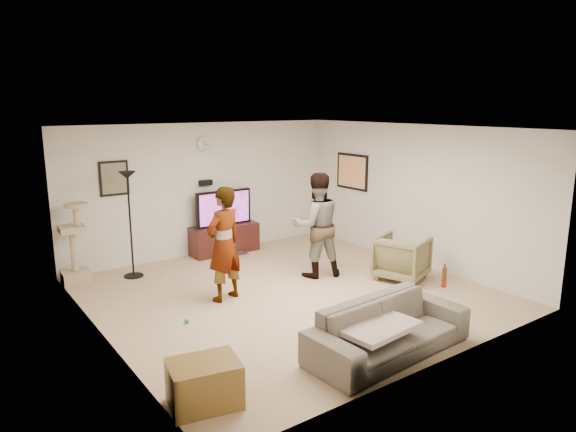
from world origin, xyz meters
TOP-DOWN VIEW (x-y plane):
  - floor at (0.00, 0.00)m, footprint 5.50×5.50m
  - ceiling at (0.00, 0.00)m, footprint 5.50×5.50m
  - wall_back at (0.00, 2.75)m, footprint 5.50×0.04m
  - wall_front at (0.00, -2.75)m, footprint 5.50×0.04m
  - wall_left at (-2.75, 0.00)m, footprint 0.04×5.50m
  - wall_right at (2.75, 0.00)m, footprint 0.04×5.50m
  - wall_clock at (0.00, 2.72)m, footprint 0.26×0.04m
  - wall_speaker at (0.00, 2.69)m, footprint 0.25×0.10m
  - picture_back at (-1.70, 2.73)m, footprint 0.42×0.03m
  - picture_right at (2.73, 1.60)m, footprint 0.03×0.78m
  - tv_stand at (0.27, 2.50)m, footprint 1.33×0.45m
  - console_box at (0.30, 2.11)m, footprint 0.40×0.30m
  - tv at (0.27, 2.50)m, footprint 1.14×0.08m
  - tv_screen at (0.27, 2.46)m, footprint 1.05×0.01m
  - floor_lamp at (-1.66, 2.15)m, footprint 0.32×0.32m
  - cat_tree at (-2.53, 2.38)m, footprint 0.45×0.45m
  - person_left at (-0.91, 0.34)m, footprint 0.70×0.55m
  - person_right at (0.87, 0.40)m, footprint 1.01×0.89m
  - sofa at (-0.18, -2.26)m, footprint 2.12×0.93m
  - throw_blanket at (-0.43, -2.26)m, footprint 0.97×0.79m
  - beer_bottle at (0.77, -2.26)m, footprint 0.06×0.06m
  - armchair at (1.92, -0.54)m, footprint 1.01×0.99m
  - side_table at (-2.40, -1.97)m, footprint 0.75×0.63m
  - toy_ball at (-1.74, -0.13)m, footprint 0.06×0.06m

SIDE VIEW (x-z plane):
  - floor at x=0.00m, z-range -0.02..0.00m
  - toy_ball at x=-1.74m, z-range 0.00..0.06m
  - console_box at x=0.30m, z-range 0.00..0.07m
  - side_table at x=-2.40m, z-range 0.00..0.44m
  - tv_stand at x=0.27m, z-range 0.00..0.55m
  - sofa at x=-0.18m, z-range 0.00..0.61m
  - armchair at x=1.92m, z-range 0.00..0.72m
  - throw_blanket at x=-0.43m, z-range 0.38..0.44m
  - cat_tree at x=-2.53m, z-range 0.00..1.32m
  - beer_bottle at x=0.77m, z-range 0.61..0.86m
  - person_left at x=-0.91m, z-range 0.00..1.70m
  - person_right at x=0.87m, z-range 0.00..1.75m
  - floor_lamp at x=-1.66m, z-range 0.00..1.77m
  - tv at x=0.27m, z-range 0.55..1.23m
  - tv_screen at x=0.27m, z-range 0.60..1.19m
  - wall_back at x=0.00m, z-range 0.00..2.50m
  - wall_front at x=0.00m, z-range 0.00..2.50m
  - wall_left at x=-2.75m, z-range 0.00..2.50m
  - wall_right at x=2.75m, z-range 0.00..2.50m
  - wall_speaker at x=0.00m, z-range 1.33..1.43m
  - picture_right at x=2.73m, z-range 1.19..1.81m
  - picture_back at x=-1.70m, z-range 1.34..1.86m
  - wall_clock at x=0.00m, z-range 1.97..2.23m
  - ceiling at x=0.00m, z-range 2.50..2.52m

